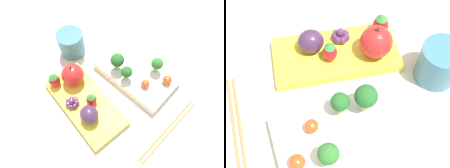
# 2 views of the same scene
# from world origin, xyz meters

# --- Properties ---
(ground_plane) EXTENTS (4.00, 4.00, 0.00)m
(ground_plane) POSITION_xyz_m (0.00, 0.00, 0.00)
(ground_plane) COLOR beige
(bento_box_savoury) EXTENTS (0.23, 0.16, 0.03)m
(bento_box_savoury) POSITION_xyz_m (0.00, 0.08, 0.01)
(bento_box_savoury) COLOR white
(bento_box_savoury) RESTS_ON ground_plane
(bento_box_fruit) EXTENTS (0.23, 0.12, 0.02)m
(bento_box_fruit) POSITION_xyz_m (-0.01, -0.08, 0.01)
(bento_box_fruit) COLOR yellow
(bento_box_fruit) RESTS_ON ground_plane
(broccoli_floret_0) EXTENTS (0.04, 0.04, 0.06)m
(broccoli_floret_0) POSITION_xyz_m (-0.04, 0.05, 0.06)
(broccoli_floret_0) COLOR #93B770
(broccoli_floret_0) RESTS_ON bento_box_savoury
(broccoli_floret_1) EXTENTS (0.03, 0.03, 0.05)m
(broccoli_floret_1) POSITION_xyz_m (-0.00, 0.05, 0.06)
(broccoli_floret_1) COLOR #93B770
(broccoli_floret_1) RESTS_ON bento_box_savoury
(broccoli_floret_2) EXTENTS (0.03, 0.03, 0.05)m
(broccoli_floret_2) POSITION_xyz_m (0.03, 0.13, 0.06)
(broccoli_floret_2) COLOR #93B770
(broccoli_floret_2) RESTS_ON bento_box_savoury
(cherry_tomato_0) EXTENTS (0.02, 0.02, 0.02)m
(cherry_tomato_0) POSITION_xyz_m (0.05, 0.07, 0.04)
(cherry_tomato_0) COLOR #DB4C1E
(cherry_tomato_0) RESTS_ON bento_box_savoury
(cherry_tomato_1) EXTENTS (0.02, 0.02, 0.02)m
(cherry_tomato_1) POSITION_xyz_m (0.07, 0.12, 0.04)
(cherry_tomato_1) COLOR #DB4C1E
(cherry_tomato_1) RESTS_ON bento_box_savoury
(apple) EXTENTS (0.06, 0.06, 0.07)m
(apple) POSITION_xyz_m (-0.08, -0.06, 0.05)
(apple) COLOR red
(apple) RESTS_ON bento_box_fruit
(strawberry_0) EXTENTS (0.03, 0.03, 0.04)m
(strawberry_0) POSITION_xyz_m (0.00, -0.06, 0.04)
(strawberry_0) COLOR red
(strawberry_0) RESTS_ON bento_box_fruit
(strawberry_1) EXTENTS (0.03, 0.03, 0.05)m
(strawberry_1) POSITION_xyz_m (-0.10, -0.11, 0.04)
(strawberry_1) COLOR red
(strawberry_1) RESTS_ON bento_box_fruit
(plum) EXTENTS (0.05, 0.04, 0.04)m
(plum) POSITION_xyz_m (0.03, -0.09, 0.04)
(plum) COLOR #42284C
(plum) RESTS_ON bento_box_fruit
(grape_cluster) EXTENTS (0.03, 0.04, 0.03)m
(grape_cluster) POSITION_xyz_m (-0.03, -0.11, 0.03)
(grape_cluster) COLOR #562D5B
(grape_cluster) RESTS_ON bento_box_fruit
(drinking_cup) EXTENTS (0.07, 0.07, 0.07)m
(drinking_cup) POSITION_xyz_m (-0.18, -0.01, 0.04)
(drinking_cup) COLOR teal
(drinking_cup) RESTS_ON ground_plane
(chopsticks_pair) EXTENTS (0.04, 0.21, 0.01)m
(chopsticks_pair) POSITION_xyz_m (0.17, 0.05, 0.00)
(chopsticks_pair) COLOR #A37547
(chopsticks_pair) RESTS_ON ground_plane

